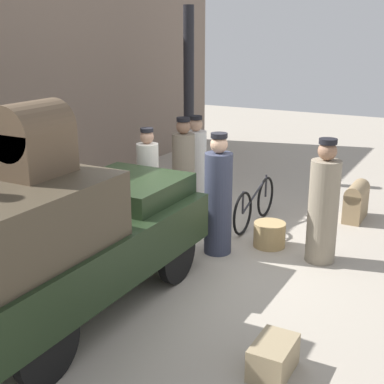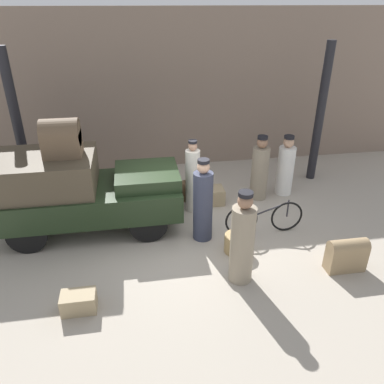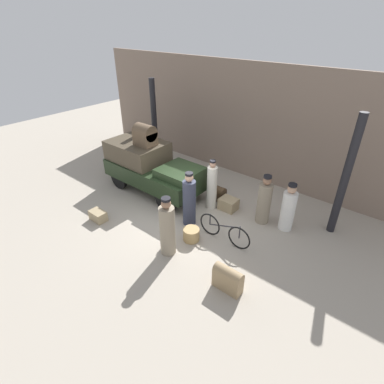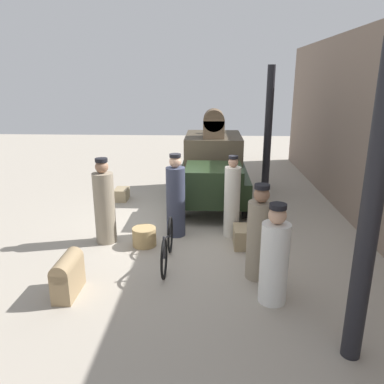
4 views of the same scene
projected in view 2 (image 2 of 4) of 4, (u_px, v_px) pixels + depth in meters
name	position (u px, v px, depth m)	size (l,w,h in m)	color
ground_plane	(185.00, 235.00, 8.28)	(30.00, 30.00, 0.00)	#A89E8E
station_building_facade	(163.00, 92.00, 10.82)	(16.00, 0.15, 4.50)	gray
canopy_pillar_left	(18.00, 129.00, 8.98)	(0.24, 0.24, 3.75)	black
canopy_pillar_right	(320.00, 114.00, 10.10)	(0.24, 0.24, 3.75)	black
truck	(79.00, 189.00, 8.11)	(3.94, 1.75, 1.78)	black
bicycle	(264.00, 218.00, 8.20)	(1.77, 0.04, 0.77)	black
wicker_basket	(236.00, 243.00, 7.66)	(0.49, 0.49, 0.39)	tan
porter_lifting_near_truck	(242.00, 242.00, 6.61)	(0.43, 0.43, 1.82)	gray
porter_with_bicycle	(193.00, 179.00, 8.89)	(0.34, 0.34, 1.80)	silver
porter_carrying_trunk	(285.00, 168.00, 9.75)	(0.43, 0.43, 1.61)	white
conductor_in_dark_uniform	(260.00, 171.00, 9.51)	(0.43, 0.43, 1.69)	gray
porter_standing_middle	(203.00, 204.00, 7.82)	(0.41, 0.41, 1.84)	#33384C
trunk_wicker_pale	(347.00, 254.00, 7.07)	(0.74, 0.30, 0.67)	#937A56
trunk_umber_medium	(212.00, 196.00, 9.50)	(0.60, 0.50, 0.41)	#9E8966
trunk_barrel_dark	(185.00, 190.00, 9.65)	(0.50, 0.37, 0.53)	#4C3823
suitcase_tan_flat	(79.00, 302.00, 6.20)	(0.57, 0.36, 0.34)	#9E8966
trunk_on_truck_roof	(61.00, 138.00, 7.55)	(0.75, 0.58, 0.77)	brown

